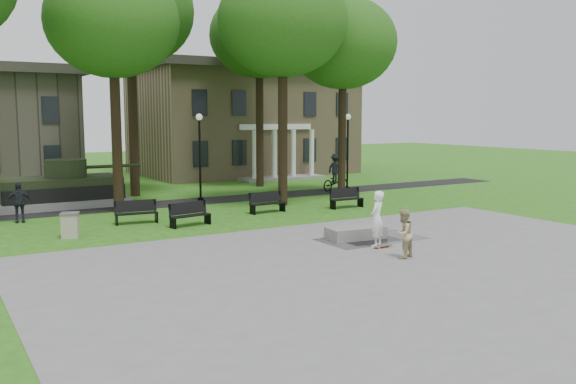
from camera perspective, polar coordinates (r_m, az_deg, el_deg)
name	(u,v)px	position (r m, az deg, el deg)	size (l,w,h in m)	color
ground	(318,240)	(22.85, 2.85, -4.54)	(120.00, 120.00, 0.00)	#285514
plaza	(410,269)	(19.02, 11.37, -7.05)	(22.00, 16.00, 0.02)	gray
footpath	(194,202)	(33.33, -8.76, -0.89)	(44.00, 2.60, 0.01)	black
building_right	(242,119)	(49.91, -4.35, 6.83)	(17.00, 12.00, 8.60)	#9E8460
tree_1	(112,22)	(30.43, -16.10, 15.06)	(6.20, 6.20, 11.63)	black
tree_2	(283,22)	(31.78, -0.51, 15.65)	(6.60, 6.60, 12.16)	black
tree_3	(343,44)	(34.97, 5.17, 13.66)	(6.00, 6.00, 11.19)	black
tree_4	(130,12)	(36.56, -14.60, 16.01)	(7.20, 7.20, 13.50)	black
tree_5	(259,36)	(40.19, -2.71, 14.37)	(6.40, 6.40, 12.44)	black
lamp_mid	(200,150)	(33.53, -8.26, 3.95)	(0.36, 0.36, 4.73)	black
lamp_right	(348,145)	(38.53, 5.61, 4.41)	(0.36, 0.36, 4.73)	black
tank_monument	(61,190)	(33.31, -20.44, 0.21)	(7.45, 3.40, 2.40)	gray
puddle	(371,240)	(22.93, 7.77, -4.50)	(2.20, 1.20, 0.00)	black
concrete_block	(356,233)	(23.12, 6.36, -3.81)	(2.20, 1.00, 0.45)	gray
skateboard	(383,247)	(21.75, 8.88, -5.07)	(0.78, 0.20, 0.07)	brown
skateboarder	(377,219)	(21.73, 8.31, -2.50)	(0.72, 0.48, 1.99)	white
friend_watching	(403,234)	(20.14, 10.73, -3.87)	(0.78, 0.61, 1.60)	tan
pedestrian_walker	(19,202)	(28.91, -23.89, -0.88)	(1.05, 0.44, 1.78)	#20212B
cyclist	(336,175)	(37.82, 4.48, 1.55)	(2.22, 1.30, 2.30)	black
park_bench_0	(136,212)	(27.05, -14.05, -1.78)	(1.84, 0.72, 1.00)	black
park_bench_1	(190,214)	(26.01, -9.19, -2.01)	(1.85, 0.83, 1.00)	black
park_bench_2	(267,202)	(29.19, -2.00, -0.92)	(1.83, 0.64, 1.00)	black
park_bench_3	(346,197)	(30.84, 5.43, -0.52)	(1.81, 0.55, 1.00)	black
trash_bin	(70,225)	(24.69, -19.71, -2.92)	(0.85, 0.85, 0.96)	#B0AA91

